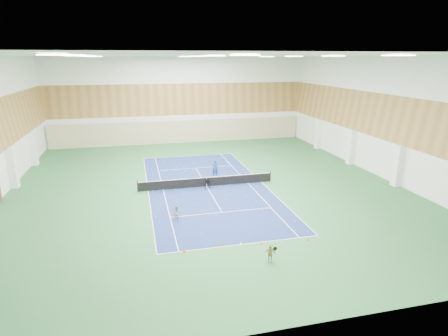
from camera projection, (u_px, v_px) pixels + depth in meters
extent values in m
plane|color=#296034|center=(207.00, 187.00, 35.62)|extent=(40.00, 40.00, 0.00)
cube|color=navy|center=(207.00, 186.00, 35.62)|extent=(10.97, 23.77, 0.01)
cube|color=#C6B793|center=(180.00, 132.00, 53.58)|extent=(35.40, 0.16, 3.20)
imported|color=navy|center=(215.00, 168.00, 38.48)|extent=(0.72, 0.56, 1.77)
imported|color=gray|center=(177.00, 213.00, 28.07)|extent=(0.65, 0.56, 1.17)
imported|color=tan|center=(270.00, 254.00, 22.29)|extent=(0.71, 0.50, 1.12)
cone|color=#D5520B|center=(174.00, 214.00, 29.12)|extent=(0.23, 0.23, 0.25)
cone|color=orange|center=(203.00, 213.00, 29.35)|extent=(0.18, 0.18, 0.19)
cone|color=#DB540B|center=(235.00, 207.00, 30.33)|extent=(0.21, 0.21, 0.23)
cone|color=#D84A0B|center=(262.00, 210.00, 29.80)|extent=(0.18, 0.18, 0.20)
cone|color=orange|center=(184.00, 250.00, 23.58)|extent=(0.23, 0.23, 0.25)
cone|color=#E1480B|center=(223.00, 244.00, 24.43)|extent=(0.19, 0.19, 0.21)
cone|color=orange|center=(261.00, 243.00, 24.54)|extent=(0.20, 0.20, 0.22)
cone|color=#FF4A0D|center=(308.00, 239.00, 25.07)|extent=(0.18, 0.18, 0.20)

